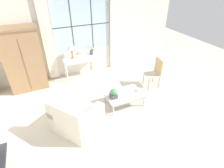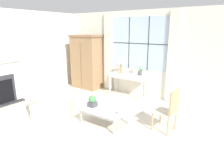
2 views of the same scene
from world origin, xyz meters
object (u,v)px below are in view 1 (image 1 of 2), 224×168
at_px(side_chair_wooden, 155,71).
at_px(pillar_candle, 139,90).
at_px(armoire, 24,60).
at_px(potted_plant_small, 113,93).
at_px(potted_orchid, 91,50).
at_px(console_table, 82,59).
at_px(armchair_upholstered, 76,118).
at_px(coffee_table, 124,95).
at_px(table_lamp, 71,47).

distance_m(side_chair_wooden, pillar_candle, 1.09).
height_order(armoire, potted_plant_small, armoire).
relative_size(potted_orchid, potted_plant_small, 1.84).
relative_size(console_table, side_chair_wooden, 1.35).
height_order(armoire, console_table, armoire).
bearing_deg(console_table, pillar_candle, -64.31).
height_order(console_table, potted_orchid, potted_orchid).
bearing_deg(armchair_upholstered, potted_plant_small, 14.62).
relative_size(armoire, pillar_candle, 17.91).
xyz_separation_m(armoire, armchair_upholstered, (0.95, -2.41, -0.71)).
bearing_deg(pillar_candle, side_chair_wooden, 29.74).
bearing_deg(armchair_upholstered, console_table, 70.46).
relative_size(potted_orchid, coffee_table, 0.49).
xyz_separation_m(armoire, side_chair_wooden, (3.81, -1.59, -0.46)).
relative_size(console_table, coffee_table, 1.25).
bearing_deg(potted_plant_small, potted_orchid, 86.31).
xyz_separation_m(console_table, side_chair_wooden, (1.99, -1.64, -0.13)).
xyz_separation_m(coffee_table, potted_plant_small, (-0.35, -0.03, 0.18)).
bearing_deg(potted_orchid, coffee_table, -84.66).
relative_size(armoire, armchair_upholstered, 1.49).
height_order(armoire, table_lamp, armoire).
bearing_deg(console_table, armchair_upholstered, -109.54).
bearing_deg(pillar_candle, potted_orchid, 106.19).
bearing_deg(armoire, table_lamp, 2.69).
height_order(coffee_table, potted_plant_small, potted_plant_small).
relative_size(armoire, table_lamp, 3.79).
xyz_separation_m(table_lamp, coffee_table, (0.91, -2.15, -0.83)).
distance_m(table_lamp, armchair_upholstered, 2.69).
distance_m(side_chair_wooden, potted_plant_small, 1.82).
height_order(table_lamp, coffee_table, table_lamp).
distance_m(table_lamp, pillar_candle, 2.69).
bearing_deg(console_table, potted_plant_small, -83.38).
relative_size(armchair_upholstered, pillar_candle, 12.05).
relative_size(console_table, table_lamp, 2.49).
distance_m(coffee_table, pillar_candle, 0.46).
bearing_deg(coffee_table, side_chair_wooden, 19.71).
bearing_deg(armoire, pillar_candle, -36.56).
height_order(potted_orchid, coffee_table, potted_orchid).
distance_m(console_table, armchair_upholstered, 2.63).
bearing_deg(pillar_candle, console_table, 115.69).
relative_size(armoire, potted_plant_small, 7.09).
bearing_deg(side_chair_wooden, pillar_candle, -150.26).
bearing_deg(table_lamp, coffee_table, -67.11).
bearing_deg(potted_plant_small, table_lamp, 104.38).
distance_m(armoire, coffee_table, 3.26).
height_order(armchair_upholstered, side_chair_wooden, side_chair_wooden).
xyz_separation_m(side_chair_wooden, potted_plant_small, (-1.74, -0.53, -0.03)).
xyz_separation_m(table_lamp, armchair_upholstered, (-0.56, -2.48, -0.87)).
bearing_deg(table_lamp, pillar_candle, -58.31).
relative_size(side_chair_wooden, coffee_table, 0.93).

